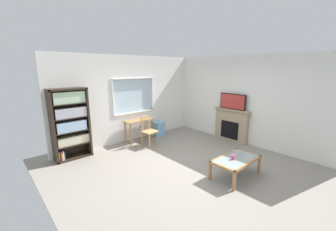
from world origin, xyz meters
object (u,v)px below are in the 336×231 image
Objects in this scene: plastic_drawer_unit at (158,129)px; coffee_table at (236,161)px; bookshelf at (70,121)px; wooden_chair at (149,131)px; sippy_cup at (233,157)px; tv at (233,101)px; fireplace at (231,125)px; desk_under_window at (139,124)px.

coffee_table is at bearing -98.83° from plastic_drawer_unit.
coffee_table is (2.31, -3.38, -0.64)m from bookshelf.
wooden_chair is 2.75m from sippy_cup.
tv reaches higher than sippy_cup.
wooden_chair is 0.75× the size of fireplace.
coffee_table is at bearing -145.69° from fireplace.
bookshelf is 3.68× the size of plastic_drawer_unit.
plastic_drawer_unit is 0.45× the size of coffee_table.
bookshelf is 20.43× the size of sippy_cup.
fireplace is (2.27, -1.93, -0.06)m from desk_under_window.
wooden_chair is at bearing -17.05° from bookshelf.
desk_under_window is 3.26m from sippy_cup.
tv reaches higher than desk_under_window.
plastic_drawer_unit is at bearing -1.14° from bookshelf.
fireplace is 2.39m from coffee_table.
bookshelf reaches higher than sippy_cup.
sippy_cup reaches higher than plastic_drawer_unit.
sippy_cup is (-2.04, -1.32, -0.83)m from tv.
bookshelf reaches higher than coffee_table.
plastic_drawer_unit is (0.80, 0.56, -0.21)m from wooden_chair.
tv reaches higher than fireplace.
sippy_cup is at bearing -85.93° from wooden_chair.
sippy_cup is at bearing -147.35° from fireplace.
desk_under_window is 2.98m from fireplace.
sippy_cup is (-0.09, 0.02, 0.10)m from coffee_table.
coffee_table is at bearing -84.76° from desk_under_window.
plastic_drawer_unit is at bearing 126.24° from fireplace.
wooden_chair is 2.78m from tv.
desk_under_window is at bearing 91.42° from wooden_chair.
tv is at bearing -32.34° from wooden_chair.
bookshelf is 4.76m from fireplace.
fireplace is at bearing 34.31° from coffee_table.
coffee_table is 0.14m from sippy_cup.
bookshelf is at bearing 123.45° from sippy_cup.
sippy_cup is at bearing 166.18° from coffee_table.
bookshelf is at bearing 154.45° from tv.
wooden_chair is at bearing 147.86° from fireplace.
plastic_drawer_unit is 3.37m from coffee_table.
wooden_chair is (0.01, -0.51, -0.13)m from desk_under_window.
fireplace is 0.77m from tv.
fireplace is (1.45, -1.98, 0.28)m from plastic_drawer_unit.
desk_under_window is 3.30m from coffee_table.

